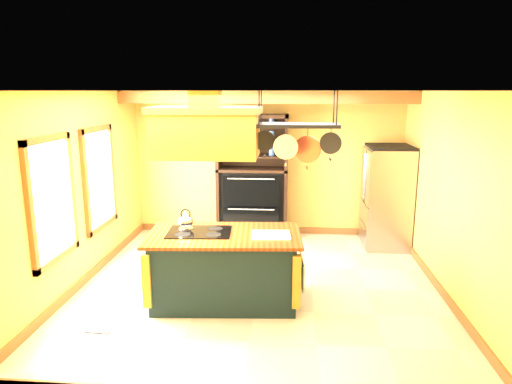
# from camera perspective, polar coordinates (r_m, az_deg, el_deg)

# --- Properties ---
(floor) EXTENTS (5.00, 5.00, 0.00)m
(floor) POSITION_cam_1_polar(r_m,az_deg,el_deg) (6.59, 0.33, -11.63)
(floor) COLOR beige
(floor) RESTS_ON ground
(ceiling) EXTENTS (5.00, 5.00, 0.00)m
(ceiling) POSITION_cam_1_polar(r_m,az_deg,el_deg) (6.01, 0.37, 12.56)
(ceiling) COLOR white
(ceiling) RESTS_ON wall_back
(wall_back) EXTENTS (5.00, 0.02, 2.70)m
(wall_back) POSITION_cam_1_polar(r_m,az_deg,el_deg) (8.61, 1.52, 3.54)
(wall_back) COLOR gold
(wall_back) RESTS_ON floor
(wall_front) EXTENTS (5.00, 0.02, 2.70)m
(wall_front) POSITION_cam_1_polar(r_m,az_deg,el_deg) (3.77, -2.34, -8.42)
(wall_front) COLOR gold
(wall_front) RESTS_ON floor
(wall_left) EXTENTS (0.02, 5.00, 2.70)m
(wall_left) POSITION_cam_1_polar(r_m,az_deg,el_deg) (6.81, -21.15, 0.26)
(wall_left) COLOR gold
(wall_left) RESTS_ON floor
(wall_right) EXTENTS (0.02, 5.00, 2.70)m
(wall_right) POSITION_cam_1_polar(r_m,az_deg,el_deg) (6.49, 22.95, -0.46)
(wall_right) COLOR gold
(wall_right) RESTS_ON floor
(ceiling_beam) EXTENTS (5.00, 0.15, 0.20)m
(ceiling_beam) POSITION_cam_1_polar(r_m,az_deg,el_deg) (7.71, 1.27, 11.74)
(ceiling_beam) COLOR brown
(ceiling_beam) RESTS_ON ceiling
(window_near) EXTENTS (0.06, 1.06, 1.56)m
(window_near) POSITION_cam_1_polar(r_m,az_deg,el_deg) (6.09, -24.07, -0.89)
(window_near) COLOR brown
(window_near) RESTS_ON wall_left
(window_far) EXTENTS (0.06, 1.06, 1.56)m
(window_far) POSITION_cam_1_polar(r_m,az_deg,el_deg) (7.32, -18.95, 1.64)
(window_far) COLOR brown
(window_far) RESTS_ON wall_left
(kitchen_island) EXTENTS (2.00, 1.20, 1.11)m
(kitchen_island) POSITION_cam_1_polar(r_m,az_deg,el_deg) (5.99, -3.95, -9.34)
(kitchen_island) COLOR black
(kitchen_island) RESTS_ON floor
(range_hood) EXTENTS (1.33, 0.75, 0.80)m
(range_hood) POSITION_cam_1_polar(r_m,az_deg,el_deg) (5.61, -6.24, 7.70)
(range_hood) COLOR gold
(range_hood) RESTS_ON ceiling
(pot_rack) EXTENTS (1.04, 0.49, 0.87)m
(pot_rack) POSITION_cam_1_polar(r_m,az_deg,el_deg) (5.52, 5.20, 7.38)
(pot_rack) COLOR black
(pot_rack) RESTS_ON ceiling
(refrigerator) EXTENTS (0.76, 0.89, 1.74)m
(refrigerator) POSITION_cam_1_polar(r_m,az_deg,el_deg) (8.28, 15.97, -0.85)
(refrigerator) COLOR #9799A0
(refrigerator) RESTS_ON floor
(hutch) EXTENTS (1.29, 0.59, 2.29)m
(hutch) POSITION_cam_1_polar(r_m,az_deg,el_deg) (8.47, -0.41, 0.19)
(hutch) COLOR black
(hutch) RESTS_ON floor
(floor_register) EXTENTS (0.29, 0.14, 0.01)m
(floor_register) POSITION_cam_1_polar(r_m,az_deg,el_deg) (5.76, -19.08, -16.07)
(floor_register) COLOR black
(floor_register) RESTS_ON floor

